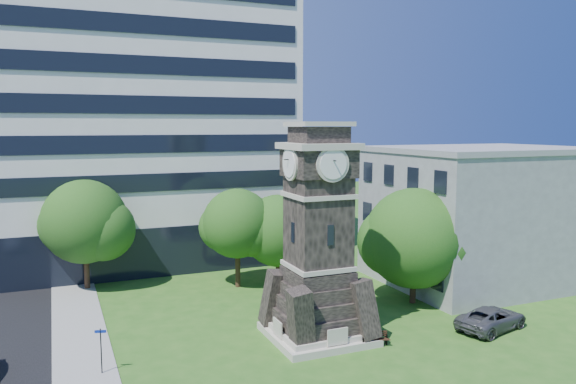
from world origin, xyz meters
name	(u,v)px	position (x,y,z in m)	size (l,w,h in m)	color
ground	(282,359)	(0.00, 0.00, 0.00)	(160.00, 160.00, 0.00)	#295D1A
sidewalk	(82,351)	(-9.50, 5.00, 0.03)	(3.00, 70.00, 0.06)	gray
clock_tower	(318,247)	(3.00, 2.00, 5.28)	(5.40, 5.40, 12.22)	beige
office_tall	(139,101)	(-3.20, 25.84, 14.22)	(26.20, 15.11, 28.60)	white
office_low	(481,214)	(19.97, 8.00, 5.21)	(15.20, 12.20, 10.40)	#989B9E
car_east_lot	(492,318)	(13.05, -0.88, 0.68)	(2.24, 4.86, 1.35)	#4C4D51
park_bench	(374,338)	(5.31, -0.33, 0.44)	(1.59, 0.42, 0.82)	black
street_sign	(101,346)	(-8.75, 1.76, 1.43)	(0.55, 0.05, 2.28)	black
tree_nw	(86,224)	(-8.45, 17.28, 4.84)	(6.78, 6.17, 8.13)	#332114
tree_nc	(238,226)	(1.99, 13.45, 4.62)	(5.70, 5.18, 7.41)	#332114
tree_ne	(279,233)	(5.03, 12.91, 3.98)	(6.00, 5.45, 6.88)	#332114
tree_east	(415,241)	(11.84, 5.18, 4.30)	(7.47, 6.79, 7.87)	#332114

